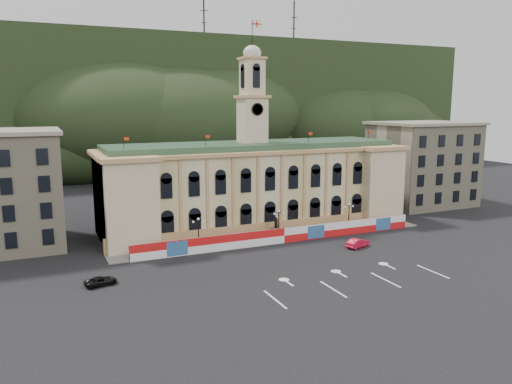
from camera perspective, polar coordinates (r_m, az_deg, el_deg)
name	(u,v)px	position (r m, az deg, el deg)	size (l,w,h in m)	color
ground	(334,270)	(70.20, 8.90, -8.82)	(260.00, 260.00, 0.00)	black
lane_markings	(355,282)	(66.31, 11.28, -10.04)	(26.00, 10.00, 0.02)	white
hill_ridge	(145,113)	(181.27, -12.56, 8.85)	(230.00, 80.00, 64.00)	black
city_hall	(253,185)	(92.01, -0.33, 0.85)	(56.20, 17.60, 37.10)	beige
side_building_right	(422,163)	(118.22, 18.47, 3.12)	(21.00, 17.00, 18.60)	tan
hoarding_fence	(284,235)	(82.32, 3.25, -4.97)	(50.00, 0.44, 2.50)	red
pavement	(277,238)	(84.91, 2.37, -5.31)	(56.00, 5.50, 0.16)	slate
statue	(276,232)	(84.84, 2.30, -4.55)	(1.40, 1.40, 3.72)	#595651
lamp_left	(198,231)	(78.41, -6.60, -4.41)	(1.96, 0.44, 5.15)	black
lamp_center	(279,222)	(83.52, 2.62, -3.45)	(1.96, 0.44, 5.15)	black
lamp_right	(349,215)	(90.52, 10.57, -2.55)	(1.96, 0.44, 5.15)	black
red_sedan	(358,243)	(81.40, 11.53, -5.72)	(4.65, 2.84, 1.45)	red
black_suv	(101,281)	(66.68, -17.30, -9.69)	(4.35, 2.67, 1.13)	black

